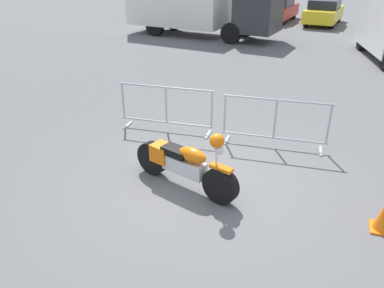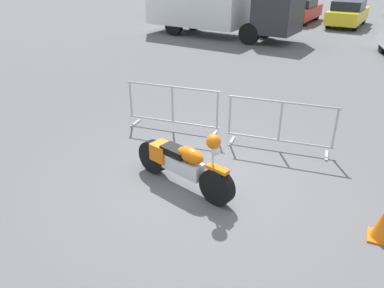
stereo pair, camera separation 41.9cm
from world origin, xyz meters
name	(u,v)px [view 1 (the left image)]	position (x,y,z in m)	size (l,w,h in m)	color
ground_plane	(200,183)	(0.00, 0.00, 0.00)	(120.00, 120.00, 0.00)	#5B5B5E
motorcycle	(184,163)	(-0.22, -0.20, 0.46)	(2.09, 0.85, 1.22)	black
crowd_barrier_near	(166,108)	(-1.45, 1.91, 0.55)	(2.23, 0.58, 1.07)	#9EA0A5
crowd_barrier_far	(275,122)	(1.02, 1.91, 0.55)	(2.23, 0.58, 1.07)	#9EA0A5
box_truck	(194,2)	(-4.76, 13.29, 1.64)	(7.95, 3.39, 2.98)	white
parked_car_green	(155,5)	(-9.69, 19.24, 0.71)	(2.18, 4.29, 1.40)	#236B38
parked_car_white	(191,6)	(-6.93, 18.98, 0.76)	(2.34, 4.61, 1.50)	white
parked_car_maroon	(233,8)	(-4.16, 19.23, 0.74)	(2.29, 4.52, 1.47)	maroon
parked_car_red	(278,9)	(-1.39, 19.66, 0.71)	(2.20, 4.33, 1.41)	#B21E19
parked_car_yellow	(324,12)	(1.37, 19.24, 0.73)	(2.24, 4.42, 1.44)	yellow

